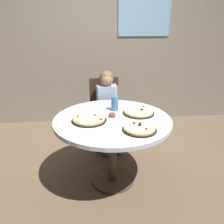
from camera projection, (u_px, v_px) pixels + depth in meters
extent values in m
plane|color=brown|center=(112.00, 180.00, 2.61)|extent=(8.00, 8.00, 0.00)
cube|color=gray|center=(101.00, 36.00, 3.76)|extent=(5.20, 0.12, 2.90)
cube|color=#8CBFE5|center=(145.00, 11.00, 3.63)|extent=(0.83, 0.02, 0.76)
cylinder|color=silver|center=(112.00, 120.00, 2.35)|extent=(1.19, 1.19, 0.04)
cylinder|color=#4C3826|center=(112.00, 152.00, 2.48)|extent=(0.09, 0.09, 0.69)
cylinder|color=#4C3826|center=(112.00, 179.00, 2.61)|extent=(0.48, 0.48, 0.02)
cube|color=#382619|center=(107.00, 118.00, 3.19)|extent=(0.45, 0.45, 0.04)
cube|color=#382619|center=(104.00, 96.00, 3.25)|extent=(0.40, 0.09, 0.52)
cylinder|color=#382619|center=(97.00, 139.00, 3.08)|extent=(0.04, 0.04, 0.41)
cylinder|color=#382619|center=(122.00, 137.00, 3.15)|extent=(0.04, 0.04, 0.41)
cylinder|color=#382619|center=(93.00, 129.00, 3.39)|extent=(0.04, 0.04, 0.41)
cylinder|color=#382619|center=(116.00, 126.00, 3.46)|extent=(0.04, 0.04, 0.41)
cube|color=#3F4766|center=(109.00, 136.00, 3.11)|extent=(0.28, 0.35, 0.45)
cube|color=#8C9EB7|center=(107.00, 102.00, 3.08)|extent=(0.28, 0.19, 0.44)
sphere|color=#997051|center=(107.00, 80.00, 2.97)|extent=(0.17, 0.17, 0.17)
sphere|color=brown|center=(106.00, 78.00, 2.98)|extent=(0.18, 0.18, 0.18)
cylinder|color=black|center=(138.00, 113.00, 2.46)|extent=(0.34, 0.34, 0.01)
cylinder|color=#D8B266|center=(138.00, 112.00, 2.46)|extent=(0.31, 0.31, 0.02)
cylinder|color=beige|center=(138.00, 111.00, 2.45)|extent=(0.28, 0.28, 0.01)
sphere|color=beige|center=(140.00, 109.00, 2.48)|extent=(0.03, 0.03, 0.03)
sphere|color=black|center=(144.00, 107.00, 2.55)|extent=(0.02, 0.02, 0.02)
sphere|color=black|center=(142.00, 110.00, 2.46)|extent=(0.03, 0.03, 0.03)
sphere|color=beige|center=(135.00, 112.00, 2.41)|extent=(0.03, 0.03, 0.03)
sphere|color=beige|center=(140.00, 111.00, 2.42)|extent=(0.03, 0.03, 0.03)
cylinder|color=black|center=(89.00, 120.00, 2.28)|extent=(0.35, 0.35, 0.01)
cylinder|color=tan|center=(89.00, 119.00, 2.28)|extent=(0.32, 0.32, 0.02)
cylinder|color=beige|center=(89.00, 118.00, 2.27)|extent=(0.28, 0.28, 0.01)
sphere|color=beige|center=(92.00, 120.00, 2.21)|extent=(0.02, 0.02, 0.02)
sphere|color=beige|center=(86.00, 120.00, 2.20)|extent=(0.03, 0.03, 0.03)
sphere|color=#387F33|center=(78.00, 117.00, 2.28)|extent=(0.03, 0.03, 0.03)
sphere|color=#B2231E|center=(101.00, 119.00, 2.22)|extent=(0.02, 0.02, 0.02)
sphere|color=#B2231E|center=(95.00, 115.00, 2.32)|extent=(0.03, 0.03, 0.03)
cylinder|color=black|center=(139.00, 130.00, 2.08)|extent=(0.31, 0.31, 0.01)
cylinder|color=tan|center=(139.00, 128.00, 2.08)|extent=(0.29, 0.29, 0.02)
cylinder|color=beige|center=(139.00, 127.00, 2.07)|extent=(0.26, 0.26, 0.01)
sphere|color=#B2231E|center=(146.00, 129.00, 2.02)|extent=(0.02, 0.02, 0.02)
sphere|color=#B2231E|center=(134.00, 123.00, 2.13)|extent=(0.03, 0.03, 0.03)
sphere|color=beige|center=(133.00, 122.00, 2.16)|extent=(0.02, 0.02, 0.02)
sphere|color=beige|center=(131.00, 125.00, 2.10)|extent=(0.03, 0.03, 0.03)
sphere|color=black|center=(140.00, 125.00, 2.09)|extent=(0.03, 0.03, 0.03)
sphere|color=#B2231E|center=(140.00, 124.00, 2.12)|extent=(0.03, 0.03, 0.03)
cylinder|color=#3F72B2|center=(115.00, 103.00, 2.53)|extent=(0.08, 0.08, 0.16)
cylinder|color=white|center=(116.00, 93.00, 2.48)|extent=(0.02, 0.04, 0.22)
cylinder|color=brown|center=(112.00, 115.00, 2.37)|extent=(0.07, 0.07, 0.04)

